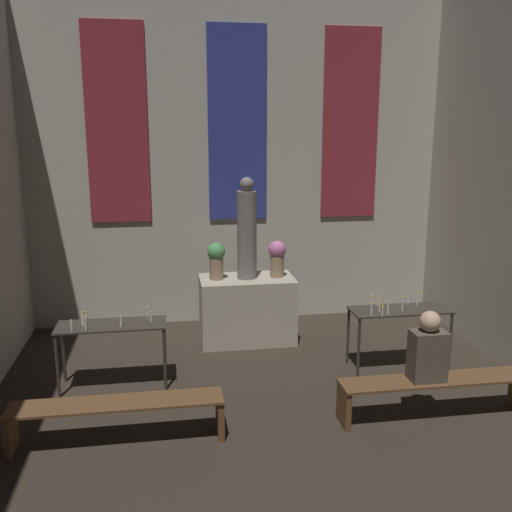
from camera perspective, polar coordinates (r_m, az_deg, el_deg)
The scene contains 10 objects.
wall_back at distance 8.76m, azimuth -1.92°, elevation 9.90°, with size 6.48×0.16×5.06m.
altar at distance 8.13m, azimuth -0.90°, elevation -5.35°, with size 1.32×0.74×0.93m.
statue at distance 7.86m, azimuth -0.92°, elevation 2.45°, with size 0.27×0.27×1.41m.
flower_vase_left at distance 7.88m, azimuth -4.00°, elevation -0.30°, with size 0.25×0.25×0.52m.
flower_vase_right at distance 8.00m, azimuth 2.12°, elevation -0.08°, with size 0.25×0.25×0.52m.
candle_rack_left at distance 6.87m, azimuth -14.25°, elevation -7.40°, with size 1.25×0.47×0.95m.
candle_rack_right at distance 7.41m, azimuth 14.13°, elevation -5.89°, with size 1.25×0.47×0.96m.
pew_back_left at distance 5.81m, azimuth -13.69°, elevation -14.97°, with size 2.03×0.36×0.43m.
pew_back_right at distance 6.40m, azimuth 17.44°, elevation -12.54°, with size 2.03×0.36×0.43m.
person_seated at distance 6.18m, azimuth 16.83°, elevation -8.94°, with size 0.36×0.24×0.74m.
Camera 1 is at (-1.10, 2.55, 2.98)m, focal length 40.00 mm.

